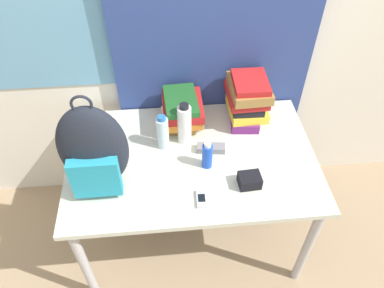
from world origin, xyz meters
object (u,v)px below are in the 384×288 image
Objects in this scene: book_stack_left at (182,110)px; cell_phone at (202,199)px; sports_bottle at (184,124)px; sunglasses_case at (211,148)px; water_bottle at (163,133)px; sunscreen_bottle at (207,155)px; backpack at (94,151)px; camera_pouch at (250,180)px; book_stack_center at (247,99)px.

cell_phone is at bearing -84.62° from book_stack_left.
sunglasses_case is at bearing -35.28° from sports_bottle.
cell_phone is at bearing -105.08° from sunglasses_case.
water_bottle is 0.84× the size of sports_bottle.
sunscreen_bottle is at bearing -63.21° from sports_bottle.
backpack is 1.90× the size of book_stack_left.
sunscreen_bottle is 0.24m from camera_pouch.
water_bottle is 0.12m from sports_bottle.
sunscreen_bottle reaches higher than cell_phone.
camera_pouch is (0.16, -0.25, 0.01)m from sunglasses_case.
backpack is 0.55m from cell_phone.
water_bottle is at bearing 143.28° from sunscreen_bottle.
sports_bottle reaches higher than sunscreen_bottle.
sports_bottle reaches higher than book_stack_left.
backpack is 3.50× the size of sunglasses_case.
water_bottle is (0.31, 0.23, -0.13)m from backpack.
backpack is 0.56m from sunscreen_bottle.
book_stack_left is 0.14m from sports_bottle.
camera_pouch is at bearing -57.26° from sunglasses_case.
book_stack_center is (0.79, 0.40, -0.08)m from backpack.
camera_pouch is (-0.07, -0.48, -0.12)m from book_stack_center.
camera_pouch is (0.24, 0.07, 0.02)m from cell_phone.
camera_pouch is at bearing 16.34° from cell_phone.
water_bottle is 1.89× the size of camera_pouch.
sports_bottle is at bearing -159.35° from book_stack_center.
camera_pouch is (0.72, -0.07, -0.20)m from backpack.
camera_pouch is (0.41, -0.31, -0.07)m from water_bottle.
book_stack_center is at bearing 51.88° from sunscreen_bottle.
backpack is 0.63m from sunglasses_case.
sunscreen_bottle is (0.10, -0.33, -0.02)m from book_stack_left.
backpack is 0.60m from book_stack_left.
cell_phone is (0.17, -0.38, -0.09)m from water_bottle.
sunscreen_bottle is at bearing 143.27° from camera_pouch.
water_bottle is at bearing -163.38° from sports_bottle.
backpack is at bearing -136.63° from book_stack_left.
cell_phone is 0.66× the size of sunglasses_case.
water_bottle is at bearing 143.28° from camera_pouch.
sports_bottle is (0.43, 0.27, -0.11)m from backpack.
backpack reaches higher than sunscreen_bottle.
cell_phone is 0.91× the size of camera_pouch.
sunscreen_bottle is at bearing -128.12° from book_stack_center.
cell_phone is (-0.05, -0.22, -0.07)m from sunscreen_bottle.
cell_phone is at bearing -83.40° from sports_bottle.
sports_bottle is 1.53× the size of sunscreen_bottle.
sports_bottle is at bearing 31.85° from backpack.
sunscreen_bottle is at bearing 7.56° from backpack.
water_bottle is at bearing -123.69° from book_stack_left.
book_stack_center is 1.74× the size of sunscreen_bottle.
water_bottle reaches higher than sunglasses_case.
cell_phone is (0.48, -0.14, -0.23)m from backpack.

